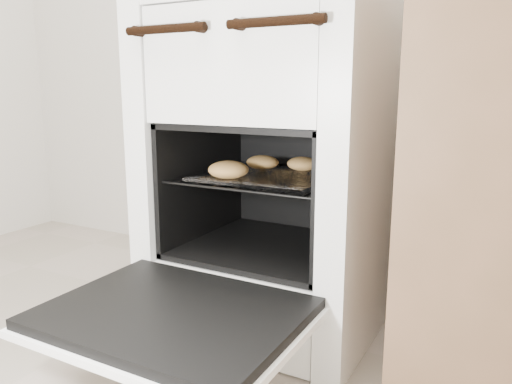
{
  "coord_description": "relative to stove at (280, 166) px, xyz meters",
  "views": [
    {
      "loc": [
        0.71,
        -0.19,
        0.71
      ],
      "look_at": [
        0.06,
        0.99,
        0.42
      ],
      "focal_mm": 35.0,
      "sensor_mm": 36.0,
      "label": 1
    }
  ],
  "objects": [
    {
      "name": "stove",
      "position": [
        0.0,
        0.0,
        0.0
      ],
      "size": [
        0.63,
        0.71,
        0.97
      ],
      "color": "white",
      "rests_on": "ground"
    },
    {
      "name": "oven_door",
      "position": [
        0.0,
        -0.53,
        -0.26
      ],
      "size": [
        0.57,
        0.44,
        0.04
      ],
      "color": "black",
      "rests_on": "stove"
    },
    {
      "name": "oven_rack",
      "position": [
        0.0,
        -0.07,
        -0.02
      ],
      "size": [
        0.46,
        0.44,
        0.01
      ],
      "color": "black",
      "rests_on": "stove"
    },
    {
      "name": "foil_sheet",
      "position": [
        0.0,
        -0.09,
        -0.02
      ],
      "size": [
        0.36,
        0.32,
        0.01
      ],
      "primitive_type": "cube",
      "color": "white",
      "rests_on": "oven_rack"
    },
    {
      "name": "baked_rolls",
      "position": [
        -0.03,
        -0.08,
        0.01
      ],
      "size": [
        0.27,
        0.36,
        0.05
      ],
      "color": "tan",
      "rests_on": "foil_sheet"
    }
  ]
}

